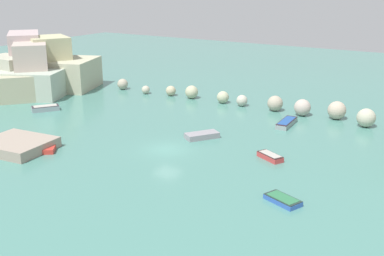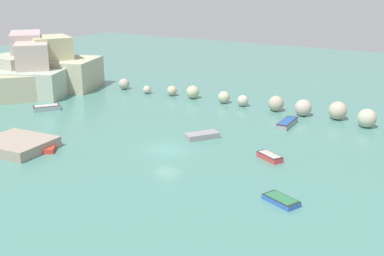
# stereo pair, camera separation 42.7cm
# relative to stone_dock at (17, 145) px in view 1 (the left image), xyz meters

# --- Properties ---
(cove_water) EXTENTS (160.00, 160.00, 0.00)m
(cove_water) POSITION_rel_stone_dock_xyz_m (12.52, 7.96, -0.52)
(cove_water) COLOR #488175
(cove_water) RESTS_ON ground
(cliff_headland_left) EXTENTS (19.32, 19.29, 8.33)m
(cliff_headland_left) POSITION_rel_stone_dock_xyz_m (-19.87, 19.30, 2.50)
(cliff_headland_left) COLOR #A6B19F
(cliff_headland_left) RESTS_ON ground
(rock_breakwater) EXTENTS (46.10, 3.58, 2.19)m
(rock_breakwater) POSITION_rel_stone_dock_xyz_m (16.33, 27.18, 0.42)
(rock_breakwater) COLOR #ADA28C
(rock_breakwater) RESTS_ON ground
(stone_dock) EXTENTS (7.04, 6.18, 1.03)m
(stone_dock) POSITION_rel_stone_dock_xyz_m (0.00, 0.00, 0.00)
(stone_dock) COLOR gray
(stone_dock) RESTS_ON ground
(moored_boat_1) EXTENTS (3.07, 3.59, 0.67)m
(moored_boat_1) POSITION_rel_stone_dock_xyz_m (-9.19, 11.74, -0.16)
(moored_boat_1) COLOR #89979C
(moored_boat_1) RESTS_ON cove_water
(moored_boat_2) EXTENTS (3.12, 2.32, 0.44)m
(moored_boat_2) POSITION_rel_stone_dock_xyz_m (26.76, 2.96, -0.29)
(moored_boat_2) COLOR #3159B2
(moored_boat_2) RESTS_ON cove_water
(moored_boat_3) EXTENTS (2.89, 2.19, 0.54)m
(moored_boat_3) POSITION_rel_stone_dock_xyz_m (22.30, 10.94, -0.23)
(moored_boat_3) COLOR #BF3C3C
(moored_boat_3) RESTS_ON cove_water
(moored_boat_4) EXTENTS (1.61, 4.55, 0.60)m
(moored_boat_4) POSITION_rel_stone_dock_xyz_m (19.56, 22.14, -0.20)
(moored_boat_4) COLOR gray
(moored_boat_4) RESTS_ON cove_water
(moored_boat_5) EXTENTS (3.02, 3.30, 0.47)m
(moored_boat_5) POSITION_rel_stone_dock_xyz_m (2.54, 1.70, -0.28)
(moored_boat_5) COLOR red
(moored_boat_5) RESTS_ON cove_water
(moored_boat_6) EXTENTS (3.27, 3.81, 0.59)m
(moored_boat_6) POSITION_rel_stone_dock_xyz_m (13.64, 12.90, -0.22)
(moored_boat_6) COLOR gray
(moored_boat_6) RESTS_ON cove_water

